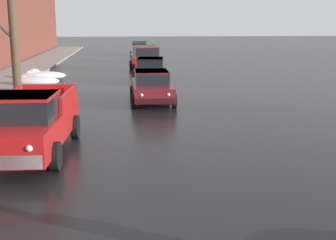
{
  "coord_description": "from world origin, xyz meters",
  "views": [
    {
      "loc": [
        0.29,
        -4.06,
        3.6
      ],
      "look_at": [
        1.36,
        7.15,
        1.1
      ],
      "focal_mm": 48.23,
      "sensor_mm": 36.0,
      "label": 1
    }
  ],
  "objects_px": {
    "pickup_truck_red_approaching_near_lane": "(30,123)",
    "sedan_grey_at_far_intersection": "(140,49)",
    "suv_red_parked_far_down_block": "(145,58)",
    "sedan_darkblue_queued_behind_truck": "(145,54)",
    "sedan_black_parked_kerbside_mid": "(150,69)",
    "bare_tree_mid_block": "(13,30)",
    "sedan_maroon_parked_kerbside_close": "(152,86)"
  },
  "relations": [
    {
      "from": "bare_tree_mid_block",
      "to": "sedan_grey_at_far_intersection",
      "type": "relative_size",
      "value": 1.68
    },
    {
      "from": "pickup_truck_red_approaching_near_lane",
      "to": "sedan_grey_at_far_intersection",
      "type": "height_order",
      "value": "pickup_truck_red_approaching_near_lane"
    },
    {
      "from": "sedan_maroon_parked_kerbside_close",
      "to": "suv_red_parked_far_down_block",
      "type": "relative_size",
      "value": 0.86
    },
    {
      "from": "bare_tree_mid_block",
      "to": "sedan_darkblue_queued_behind_truck",
      "type": "xyz_separation_m",
      "value": [
        7.16,
        15.65,
        -2.39
      ]
    },
    {
      "from": "sedan_maroon_parked_kerbside_close",
      "to": "sedan_black_parked_kerbside_mid",
      "type": "relative_size",
      "value": 0.94
    },
    {
      "from": "pickup_truck_red_approaching_near_lane",
      "to": "sedan_black_parked_kerbside_mid",
      "type": "relative_size",
      "value": 1.25
    },
    {
      "from": "suv_red_parked_far_down_block",
      "to": "bare_tree_mid_block",
      "type": "bearing_deg",
      "value": -127.19
    },
    {
      "from": "sedan_grey_at_far_intersection",
      "to": "bare_tree_mid_block",
      "type": "bearing_deg",
      "value": -106.48
    },
    {
      "from": "suv_red_parked_far_down_block",
      "to": "sedan_darkblue_queued_behind_truck",
      "type": "height_order",
      "value": "suv_red_parked_far_down_block"
    },
    {
      "from": "sedan_black_parked_kerbside_mid",
      "to": "pickup_truck_red_approaching_near_lane",
      "type": "bearing_deg",
      "value": -105.87
    },
    {
      "from": "sedan_grey_at_far_intersection",
      "to": "sedan_black_parked_kerbside_mid",
      "type": "bearing_deg",
      "value": -90.17
    },
    {
      "from": "pickup_truck_red_approaching_near_lane",
      "to": "sedan_grey_at_far_intersection",
      "type": "bearing_deg",
      "value": 83.16
    },
    {
      "from": "suv_red_parked_far_down_block",
      "to": "sedan_grey_at_far_intersection",
      "type": "relative_size",
      "value": 1.15
    },
    {
      "from": "sedan_maroon_parked_kerbside_close",
      "to": "sedan_darkblue_queued_behind_truck",
      "type": "height_order",
      "value": "same"
    },
    {
      "from": "sedan_black_parked_kerbside_mid",
      "to": "suv_red_parked_far_down_block",
      "type": "relative_size",
      "value": 0.92
    },
    {
      "from": "bare_tree_mid_block",
      "to": "sedan_maroon_parked_kerbside_close",
      "type": "bearing_deg",
      "value": -27.35
    },
    {
      "from": "bare_tree_mid_block",
      "to": "pickup_truck_red_approaching_near_lane",
      "type": "height_order",
      "value": "bare_tree_mid_block"
    },
    {
      "from": "pickup_truck_red_approaching_near_lane",
      "to": "sedan_darkblue_queued_behind_truck",
      "type": "relative_size",
      "value": 1.29
    },
    {
      "from": "pickup_truck_red_approaching_near_lane",
      "to": "suv_red_parked_far_down_block",
      "type": "relative_size",
      "value": 1.15
    },
    {
      "from": "sedan_maroon_parked_kerbside_close",
      "to": "sedan_grey_at_far_intersection",
      "type": "bearing_deg",
      "value": 89.18
    },
    {
      "from": "bare_tree_mid_block",
      "to": "sedan_maroon_parked_kerbside_close",
      "type": "relative_size",
      "value": 1.7
    },
    {
      "from": "sedan_black_parked_kerbside_mid",
      "to": "bare_tree_mid_block",
      "type": "bearing_deg",
      "value": -153.75
    },
    {
      "from": "sedan_black_parked_kerbside_mid",
      "to": "sedan_maroon_parked_kerbside_close",
      "type": "bearing_deg",
      "value": -92.75
    },
    {
      "from": "suv_red_parked_far_down_block",
      "to": "sedan_darkblue_queued_behind_truck",
      "type": "bearing_deg",
      "value": 87.8
    },
    {
      "from": "bare_tree_mid_block",
      "to": "sedan_darkblue_queued_behind_truck",
      "type": "height_order",
      "value": "bare_tree_mid_block"
    },
    {
      "from": "sedan_darkblue_queued_behind_truck",
      "to": "bare_tree_mid_block",
      "type": "bearing_deg",
      "value": -114.59
    },
    {
      "from": "suv_red_parked_far_down_block",
      "to": "sedan_darkblue_queued_behind_truck",
      "type": "xyz_separation_m",
      "value": [
        0.25,
        6.54,
        -0.24
      ]
    },
    {
      "from": "sedan_black_parked_kerbside_mid",
      "to": "sedan_darkblue_queued_behind_truck",
      "type": "height_order",
      "value": "same"
    },
    {
      "from": "bare_tree_mid_block",
      "to": "sedan_grey_at_far_intersection",
      "type": "xyz_separation_m",
      "value": [
        7.0,
        23.65,
        -2.39
      ]
    },
    {
      "from": "pickup_truck_red_approaching_near_lane",
      "to": "sedan_black_parked_kerbside_mid",
      "type": "bearing_deg",
      "value": 74.13
    },
    {
      "from": "pickup_truck_red_approaching_near_lane",
      "to": "sedan_darkblue_queued_behind_truck",
      "type": "height_order",
      "value": "pickup_truck_red_approaching_near_lane"
    },
    {
      "from": "pickup_truck_red_approaching_near_lane",
      "to": "sedan_grey_at_far_intersection",
      "type": "xyz_separation_m",
      "value": [
        4.16,
        34.64,
        -0.13
      ]
    }
  ]
}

